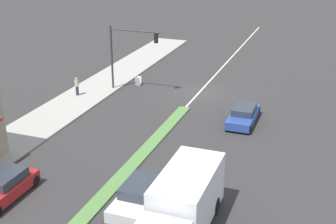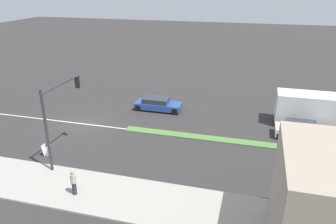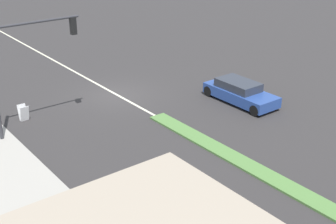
{
  "view_description": "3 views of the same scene",
  "coord_description": "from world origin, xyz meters",
  "views": [
    {
      "loc": [
        -10.85,
        37.38,
        13.77
      ],
      "look_at": [
        -1.03,
        10.76,
        2.35
      ],
      "focal_mm": 50.0,
      "sensor_mm": 36.0,
      "label": 1
    },
    {
      "loc": [
        23.64,
        14.18,
        11.83
      ],
      "look_at": [
        -0.8,
        7.45,
        1.64
      ],
      "focal_mm": 35.0,
      "sensor_mm": 36.0,
      "label": 2
    },
    {
      "loc": [
        13.48,
        22.45,
        10.25
      ],
      "look_at": [
        1.64,
        7.12,
        1.78
      ],
      "focal_mm": 50.0,
      "sensor_mm": 36.0,
      "label": 3
    }
  ],
  "objects": [
    {
      "name": "lane_marking_center",
      "position": [
        0.0,
        0.0,
        0.0
      ],
      "size": [
        0.16,
        60.0,
        0.01
      ],
      "primitive_type": "cube",
      "color": "beige",
      "rests_on": "ground"
    },
    {
      "name": "warning_aframe_sign",
      "position": [
        5.8,
        0.12,
        0.43
      ],
      "size": [
        0.45,
        0.53,
        0.84
      ],
      "color": "silver",
      "rests_on": "ground"
    },
    {
      "name": "delivery_truck",
      "position": [
        -5.0,
        19.66,
        1.47
      ],
      "size": [
        2.44,
        7.5,
        2.87
      ],
      "color": "silver",
      "rests_on": "ground"
    },
    {
      "name": "van_white",
      "position": [
        -2.2,
        18.27,
        0.65
      ],
      "size": [
        1.84,
        4.28,
        1.36
      ],
      "color": "silver",
      "rests_on": "ground"
    },
    {
      "name": "pedestrian",
      "position": [
        9.54,
        4.59,
        0.95
      ],
      "size": [
        0.34,
        0.34,
        1.59
      ],
      "color": "#282D42",
      "rests_on": "sidewalk_right"
    },
    {
      "name": "ground_plane",
      "position": [
        0.0,
        18.0,
        0.0
      ],
      "size": [
        160.0,
        160.0,
        0.0
      ],
      "primitive_type": "plane",
      "color": "#333030"
    },
    {
      "name": "coupe_blue",
      "position": [
        -5.0,
        5.25,
        0.6
      ],
      "size": [
        1.79,
        4.49,
        1.24
      ],
      "color": "#284793",
      "rests_on": "ground"
    },
    {
      "name": "traffic_signal_main",
      "position": [
        6.12,
        1.74,
        3.9
      ],
      "size": [
        4.59,
        0.34,
        5.6
      ],
      "color": "#333338",
      "rests_on": "sidewalk_right"
    }
  ]
}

